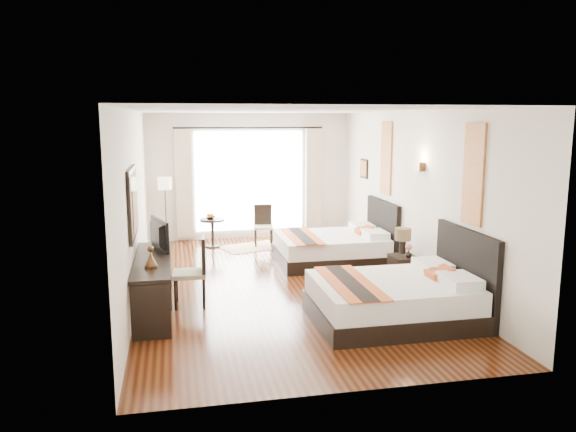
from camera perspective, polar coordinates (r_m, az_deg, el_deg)
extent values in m
cube|color=#331309|center=(9.26, -0.74, -6.97)|extent=(4.50, 7.50, 0.01)
cube|color=white|center=(8.86, -0.78, 10.61)|extent=(4.50, 7.50, 0.02)
cube|color=silver|center=(9.62, 12.50, 2.02)|extent=(0.01, 7.50, 2.80)
cube|color=silver|center=(8.81, -15.25, 1.20)|extent=(0.01, 7.50, 2.80)
cube|color=silver|center=(12.62, -3.96, 4.04)|extent=(4.50, 0.01, 2.80)
cube|color=silver|center=(5.38, 6.77, -3.89)|extent=(4.50, 0.01, 2.80)
cube|color=white|center=(12.62, -3.94, 3.58)|extent=(2.40, 0.02, 2.20)
cube|color=white|center=(12.56, -3.91, 3.55)|extent=(2.30, 0.02, 2.10)
cube|color=beige|center=(12.41, -10.54, 3.24)|extent=(0.35, 0.14, 2.35)
cube|color=beige|center=(12.80, 2.58, 3.59)|extent=(0.35, 0.14, 2.35)
cube|color=maroon|center=(7.84, 18.32, 4.06)|extent=(0.03, 0.50, 1.35)
cube|color=maroon|center=(10.65, 9.94, 5.81)|extent=(0.03, 0.50, 1.35)
cube|color=#4B2F1B|center=(9.19, 13.30, 4.89)|extent=(0.10, 0.14, 0.14)
cube|color=black|center=(7.90, -15.51, 1.32)|extent=(0.04, 1.25, 0.95)
cube|color=white|center=(7.90, -15.33, 1.33)|extent=(0.01, 1.12, 0.82)
cube|color=black|center=(7.75, 10.39, -9.51)|extent=(2.06, 1.61, 0.25)
cube|color=white|center=(7.66, 10.45, -7.56)|extent=(2.00, 1.57, 0.30)
cube|color=black|center=(8.06, 17.61, -5.50)|extent=(0.08, 1.61, 1.21)
cube|color=#AE571C|center=(7.42, 6.32, -6.74)|extent=(0.55, 1.67, 0.02)
cube|color=black|center=(10.60, 4.31, -4.12)|extent=(1.97, 1.54, 0.24)
cube|color=white|center=(10.54, 4.33, -2.72)|extent=(1.91, 1.50, 0.29)
cube|color=black|center=(10.82, 9.58, -1.46)|extent=(0.08, 1.54, 1.15)
cube|color=#AE571C|center=(10.37, 1.40, -2.04)|extent=(0.53, 1.60, 0.02)
cube|color=black|center=(9.39, 11.67, -5.40)|extent=(0.40, 0.49, 0.47)
cylinder|color=black|center=(9.36, 11.57, -3.08)|extent=(0.11, 0.11, 0.22)
cylinder|color=#42331F|center=(9.32, 11.61, -1.82)|extent=(0.26, 0.26, 0.20)
imported|color=black|center=(9.23, 12.15, -3.60)|extent=(0.15, 0.15, 0.12)
cube|color=black|center=(8.13, -13.50, -6.81)|extent=(0.50, 2.20, 0.76)
imported|color=black|center=(8.52, -13.42, -1.85)|extent=(0.34, 0.79, 0.46)
cube|color=#B3AC89|center=(8.25, -9.97, -5.79)|extent=(0.50, 0.50, 0.06)
cube|color=black|center=(8.17, -8.57, -3.85)|extent=(0.08, 0.44, 0.52)
cylinder|color=black|center=(12.33, -12.19, -2.83)|extent=(0.22, 0.22, 0.03)
cylinder|color=#4B2F1B|center=(12.21, -12.30, 0.05)|extent=(0.03, 0.03, 1.24)
cylinder|color=#F2EBBE|center=(12.11, -12.41, 3.26)|extent=(0.29, 0.29, 0.26)
cylinder|color=black|center=(11.93, -7.66, -1.72)|extent=(0.52, 0.52, 0.60)
imported|color=#4D341B|center=(11.87, -7.89, -0.18)|extent=(0.26, 0.26, 0.05)
cube|color=#B3AC89|center=(11.94, -2.52, -1.14)|extent=(0.44, 0.44, 0.05)
cube|color=black|center=(12.07, -2.57, 0.14)|extent=(0.38, 0.08, 0.44)
cube|color=tan|center=(11.87, -3.65, -3.16)|extent=(1.45, 1.20, 0.01)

